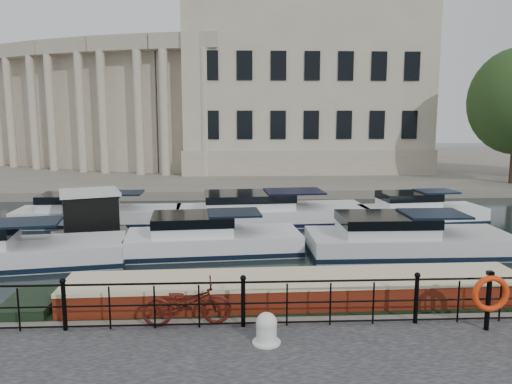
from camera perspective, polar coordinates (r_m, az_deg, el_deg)
ground_plane at (r=14.10m, az=-1.68°, el=-13.43°), size 160.00×160.00×0.00m
far_bank at (r=52.29m, az=-2.54°, el=3.27°), size 120.00×42.00×0.55m
railing at (r=11.57m, az=-1.48°, el=-12.15°), size 24.14×0.14×1.22m
civic_building at (r=47.79m, az=-3.79°, el=10.86°), size 53.55×31.84×16.85m
bicycle at (r=11.79m, az=-7.87°, el=-12.43°), size 2.08×0.89×1.07m
mooring_bollard at (r=10.91m, az=1.21°, el=-15.38°), size 0.60×0.60×0.68m
life_ring_post at (r=12.40m, az=25.21°, el=-10.55°), size 0.84×0.21×1.37m
narrowboat at (r=13.40m, az=4.62°, el=-13.00°), size 14.81×2.37×1.54m
harbour_hut at (r=22.67m, az=-18.39°, el=-2.78°), size 3.99×3.66×2.20m
cabin_cruisers at (r=21.78m, az=-3.30°, el=-4.38°), size 26.36×10.81×1.99m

